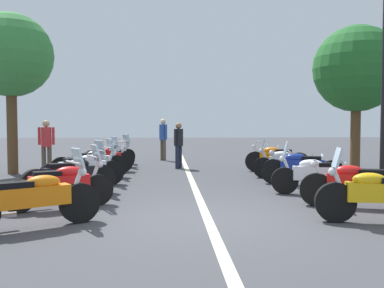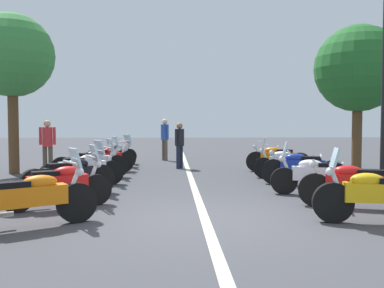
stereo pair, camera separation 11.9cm
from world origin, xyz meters
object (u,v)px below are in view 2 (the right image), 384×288
motorcycle_left_row_7 (112,153)px  roadside_tree_1 (358,69)px  motorcycle_left_row_5 (105,159)px  bystander_3 (165,136)px  motorcycle_left_row_3 (84,168)px  bystander_1 (48,142)px  motorcycle_right_row_2 (317,175)px  motorcycle_left_row_1 (60,184)px  roadside_tree_0 (12,56)px  motorcycle_left_row_6 (110,156)px  motorcycle_right_row_0 (377,195)px  motorcycle_right_row_5 (277,158)px  bystander_0 (180,142)px  motorcycle_right_row_1 (357,184)px  traffic_cone_0 (313,164)px  motorcycle_left_row_2 (70,175)px  motorcycle_left_row_0 (30,198)px  motorcycle_right_row_3 (302,167)px  motorcycle_left_row_4 (91,163)px  motorcycle_right_row_4 (287,163)px

motorcycle_left_row_7 → roadside_tree_1: bearing=-46.4°
motorcycle_left_row_5 → bystander_3: size_ratio=0.98×
motorcycle_left_row_3 → motorcycle_left_row_5: bearing=61.2°
motorcycle_left_row_3 → bystander_1: (3.17, 1.81, 0.53)m
motorcycle_right_row_2 → motorcycle_left_row_1: bearing=24.7°
motorcycle_left_row_5 → roadside_tree_0: roadside_tree_0 is taller
motorcycle_left_row_5 → motorcycle_left_row_6: bearing=56.0°
motorcycle_right_row_0 → motorcycle_right_row_2: 2.73m
bystander_3 → motorcycle_left_row_3: bearing=-139.9°
motorcycle_right_row_5 → roadside_tree_0: 9.05m
motorcycle_left_row_5 → roadside_tree_0: 4.34m
bystander_0 → roadside_tree_1: size_ratio=0.34×
motorcycle_left_row_5 → motorcycle_left_row_3: bearing=-128.8°
motorcycle_right_row_1 → traffic_cone_0: size_ratio=3.43×
motorcycle_left_row_6 → motorcycle_left_row_7: 1.32m
motorcycle_left_row_2 → motorcycle_right_row_1: size_ratio=0.86×
motorcycle_left_row_1 → motorcycle_right_row_2: size_ratio=0.90×
motorcycle_left_row_3 → motorcycle_left_row_7: 5.58m
bystander_0 → bystander_1: bystander_1 is taller
motorcycle_right_row_5 → motorcycle_left_row_0: bearing=75.3°
motorcycle_right_row_2 → motorcycle_right_row_3: bearing=-83.4°
motorcycle_right_row_1 → motorcycle_right_row_5: bearing=-71.2°
motorcycle_left_row_4 → motorcycle_left_row_7: size_ratio=1.12×
motorcycle_left_row_2 → motorcycle_left_row_6: size_ratio=1.00×
motorcycle_left_row_3 → roadside_tree_0: 5.16m
motorcycle_left_row_6 → motorcycle_left_row_1: bearing=-124.0°
motorcycle_right_row_1 → bystander_0: size_ratio=1.30×
motorcycle_left_row_3 → bystander_3: size_ratio=1.11×
motorcycle_right_row_4 → bystander_3: bystander_3 is taller
motorcycle_right_row_0 → motorcycle_right_row_4: bearing=-79.5°
motorcycle_right_row_2 → traffic_cone_0: size_ratio=3.42×
motorcycle_right_row_3 → motorcycle_right_row_0: bearing=105.5°
motorcycle_right_row_0 → motorcycle_right_row_3: bearing=-80.2°
motorcycle_left_row_5 → roadside_tree_1: (0.10, -8.23, 2.91)m
motorcycle_left_row_1 → traffic_cone_0: 8.59m
motorcycle_left_row_5 → traffic_cone_0: size_ratio=2.85×
motorcycle_right_row_2 → roadside_tree_0: roadside_tree_0 is taller
motorcycle_left_row_1 → roadside_tree_0: (5.65, 2.91, 3.25)m
motorcycle_right_row_2 → roadside_tree_0: 9.90m
motorcycle_right_row_0 → motorcycle_right_row_5: size_ratio=1.03×
motorcycle_right_row_4 → motorcycle_right_row_3: bearing=106.7°
motorcycle_left_row_2 → bystander_3: (8.93, -1.89, 0.58)m
motorcycle_right_row_1 → motorcycle_right_row_4: bearing=-69.8°
motorcycle_right_row_1 → bystander_0: (7.14, 3.21, 0.49)m
motorcycle_right_row_4 → traffic_cone_0: 1.85m
motorcycle_left_row_3 → motorcycle_right_row_1: bearing=-54.4°
motorcycle_right_row_2 → roadside_tree_0: bearing=-16.6°
motorcycle_right_row_5 → roadside_tree_0: bearing=23.0°
motorcycle_left_row_5 → bystander_3: 4.98m
motorcycle_left_row_5 → traffic_cone_0: 6.70m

